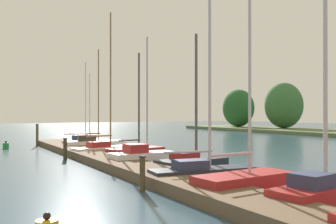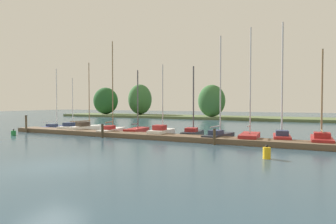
{
  "view_description": "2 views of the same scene",
  "coord_description": "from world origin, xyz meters",
  "px_view_note": "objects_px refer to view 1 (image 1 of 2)",
  "views": [
    {
      "loc": [
        14.22,
        4.44,
        2.28
      ],
      "look_at": [
        -0.18,
        12.47,
        2.35
      ],
      "focal_mm": 40.45,
      "sensor_mm": 36.0,
      "label": 1
    },
    {
      "loc": [
        9.95,
        -9.08,
        2.66
      ],
      "look_at": [
        -0.48,
        11.98,
        1.95
      ],
      "focal_mm": 32.0,
      "sensor_mm": 36.0,
      "label": 2
    }
  ],
  "objects_px": {
    "sailboat_8": "(248,180)",
    "mooring_piling_1": "(65,149)",
    "sailboat_9": "(322,186)",
    "sailboat_2": "(96,144)",
    "sailboat_6": "(194,161)",
    "sailboat_4": "(138,151)",
    "sailboat_7": "(205,170)",
    "sailboat_1": "(88,142)",
    "sailboat_3": "(108,148)",
    "mooring_piling_2": "(142,173)",
    "mooring_piling_0": "(37,135)",
    "sailboat_5": "(144,157)",
    "channel_buoy_0": "(6,146)",
    "sailboat_0": "(84,140)"
  },
  "relations": [
    {
      "from": "sailboat_3",
      "to": "sailboat_4",
      "type": "height_order",
      "value": "sailboat_3"
    },
    {
      "from": "sailboat_6",
      "to": "mooring_piling_1",
      "type": "height_order",
      "value": "sailboat_6"
    },
    {
      "from": "sailboat_0",
      "to": "sailboat_9",
      "type": "distance_m",
      "value": 21.23
    },
    {
      "from": "sailboat_1",
      "to": "sailboat_2",
      "type": "xyz_separation_m",
      "value": [
        2.03,
        -0.13,
        0.05
      ]
    },
    {
      "from": "sailboat_1",
      "to": "sailboat_6",
      "type": "relative_size",
      "value": 0.9
    },
    {
      "from": "sailboat_2",
      "to": "channel_buoy_0",
      "type": "relative_size",
      "value": 12.24
    },
    {
      "from": "sailboat_4",
      "to": "channel_buoy_0",
      "type": "distance_m",
      "value": 10.11
    },
    {
      "from": "mooring_piling_2",
      "to": "channel_buoy_0",
      "type": "relative_size",
      "value": 2.02
    },
    {
      "from": "sailboat_8",
      "to": "sailboat_6",
      "type": "bearing_deg",
      "value": 71.21
    },
    {
      "from": "sailboat_4",
      "to": "sailboat_7",
      "type": "distance_m",
      "value": 7.54
    },
    {
      "from": "sailboat_1",
      "to": "sailboat_5",
      "type": "xyz_separation_m",
      "value": [
        9.83,
        -0.48,
        0.05
      ]
    },
    {
      "from": "sailboat_5",
      "to": "mooring_piling_2",
      "type": "relative_size",
      "value": 5.45
    },
    {
      "from": "channel_buoy_0",
      "to": "sailboat_9",
      "type": "bearing_deg",
      "value": 14.38
    },
    {
      "from": "sailboat_6",
      "to": "sailboat_9",
      "type": "relative_size",
      "value": 0.69
    },
    {
      "from": "sailboat_1",
      "to": "mooring_piling_0",
      "type": "relative_size",
      "value": 3.24
    },
    {
      "from": "sailboat_1",
      "to": "sailboat_3",
      "type": "height_order",
      "value": "sailboat_3"
    },
    {
      "from": "sailboat_2",
      "to": "mooring_piling_0",
      "type": "xyz_separation_m",
      "value": [
        -4.82,
        -2.65,
        0.4
      ]
    },
    {
      "from": "sailboat_8",
      "to": "sailboat_9",
      "type": "height_order",
      "value": "sailboat_9"
    },
    {
      "from": "sailboat_2",
      "to": "sailboat_4",
      "type": "relative_size",
      "value": 1.16
    },
    {
      "from": "mooring_piling_1",
      "to": "channel_buoy_0",
      "type": "xyz_separation_m",
      "value": [
        -7.57,
        -1.94,
        -0.33
      ]
    },
    {
      "from": "sailboat_6",
      "to": "mooring_piling_1",
      "type": "relative_size",
      "value": 5.24
    },
    {
      "from": "mooring_piling_0",
      "to": "sailboat_9",
      "type": "bearing_deg",
      "value": 7.99
    },
    {
      "from": "sailboat_2",
      "to": "sailboat_8",
      "type": "xyz_separation_m",
      "value": [
        14.56,
        -0.33,
        0.0
      ]
    },
    {
      "from": "sailboat_1",
      "to": "mooring_piling_0",
      "type": "bearing_deg",
      "value": 121.49
    },
    {
      "from": "sailboat_8",
      "to": "mooring_piling_1",
      "type": "xyz_separation_m",
      "value": [
        -10.58,
        -2.55,
        0.15
      ]
    },
    {
      "from": "sailboat_2",
      "to": "sailboat_6",
      "type": "bearing_deg",
      "value": -75.78
    },
    {
      "from": "sailboat_5",
      "to": "channel_buoy_0",
      "type": "xyz_separation_m",
      "value": [
        -11.39,
        -4.47,
        -0.17
      ]
    },
    {
      "from": "sailboat_0",
      "to": "mooring_piling_2",
      "type": "xyz_separation_m",
      "value": [
        17.51,
        -3.46,
        0.22
      ]
    },
    {
      "from": "sailboat_3",
      "to": "mooring_piling_2",
      "type": "bearing_deg",
      "value": -117.26
    },
    {
      "from": "channel_buoy_0",
      "to": "sailboat_5",
      "type": "bearing_deg",
      "value": 21.42
    },
    {
      "from": "sailboat_8",
      "to": "mooring_piling_2",
      "type": "relative_size",
      "value": 7.49
    },
    {
      "from": "sailboat_4",
      "to": "sailboat_9",
      "type": "xyz_separation_m",
      "value": [
        11.63,
        -0.29,
        0.14
      ]
    },
    {
      "from": "sailboat_9",
      "to": "mooring_piling_1",
      "type": "xyz_separation_m",
      "value": [
        -12.57,
        -3.22,
        0.06
      ]
    },
    {
      "from": "sailboat_6",
      "to": "mooring_piling_0",
      "type": "distance_m",
      "value": 15.15
    },
    {
      "from": "sailboat_7",
      "to": "sailboat_4",
      "type": "bearing_deg",
      "value": 90.65
    },
    {
      "from": "mooring_piling_2",
      "to": "mooring_piling_1",
      "type": "bearing_deg",
      "value": -179.67
    },
    {
      "from": "sailboat_8",
      "to": "sailboat_2",
      "type": "bearing_deg",
      "value": 84.18
    },
    {
      "from": "mooring_piling_0",
      "to": "mooring_piling_2",
      "type": "height_order",
      "value": "mooring_piling_0"
    },
    {
      "from": "mooring_piling_1",
      "to": "sailboat_8",
      "type": "bearing_deg",
      "value": 13.53
    },
    {
      "from": "mooring_piling_2",
      "to": "channel_buoy_0",
      "type": "height_order",
      "value": "mooring_piling_2"
    },
    {
      "from": "sailboat_3",
      "to": "sailboat_6",
      "type": "distance_m",
      "value": 7.1
    },
    {
      "from": "sailboat_4",
      "to": "sailboat_8",
      "type": "xyz_separation_m",
      "value": [
        9.65,
        -0.96,
        0.05
      ]
    },
    {
      "from": "sailboat_6",
      "to": "sailboat_4",
      "type": "bearing_deg",
      "value": 85.39
    },
    {
      "from": "mooring_piling_1",
      "to": "mooring_piling_2",
      "type": "relative_size",
      "value": 1.02
    },
    {
      "from": "sailboat_4",
      "to": "sailboat_6",
      "type": "relative_size",
      "value": 0.98
    },
    {
      "from": "sailboat_3",
      "to": "mooring_piling_2",
      "type": "height_order",
      "value": "sailboat_3"
    },
    {
      "from": "sailboat_0",
      "to": "sailboat_2",
      "type": "xyz_separation_m",
      "value": [
        4.69,
        -0.64,
        0.07
      ]
    },
    {
      "from": "sailboat_3",
      "to": "sailboat_4",
      "type": "xyz_separation_m",
      "value": [
        2.01,
        0.9,
        -0.04
      ]
    },
    {
      "from": "sailboat_1",
      "to": "sailboat_5",
      "type": "distance_m",
      "value": 9.84
    },
    {
      "from": "sailboat_4",
      "to": "mooring_piling_2",
      "type": "distance_m",
      "value": 8.65
    }
  ]
}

